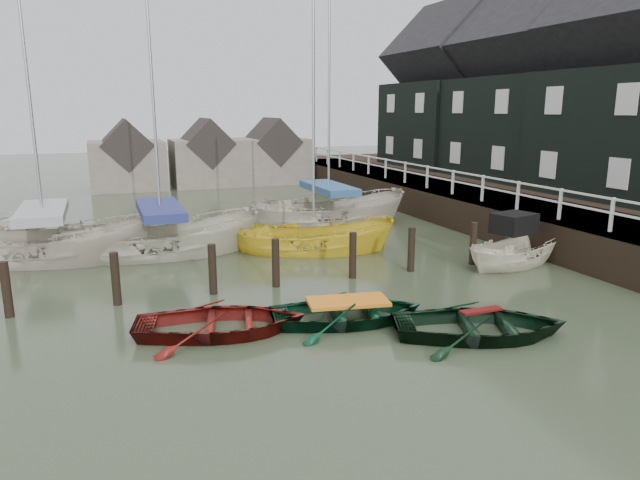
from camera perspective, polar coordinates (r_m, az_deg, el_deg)
name	(u,v)px	position (r m, az deg, el deg)	size (l,w,h in m)	color
ground	(358,316)	(14.19, 3.84, -7.56)	(120.00, 120.00, 0.00)	#2F3823
pier	(454,203)	(27.06, 13.22, 3.58)	(3.04, 32.00, 2.70)	black
land_strip	(547,211)	(30.60, 21.76, 2.71)	(14.00, 38.00, 1.50)	black
quay_houses	(579,93)	(29.23, 24.52, 13.25)	(6.52, 28.14, 10.01)	black
mooring_pilings	(279,269)	(16.32, -4.15, -2.95)	(13.72, 0.22, 1.80)	black
far_sheds	(204,157)	(38.70, -11.52, 8.12)	(14.00, 4.08, 4.39)	#665B51
rowboat_red	(222,333)	(13.32, -9.80, -9.14)	(2.75, 3.85, 0.80)	#5C110D
rowboat_green	(348,322)	(13.80, 2.77, -8.15)	(2.63, 3.68, 0.76)	black
rowboat_dkgreen	(479,336)	(13.45, 15.64, -9.22)	(2.78, 3.90, 0.81)	black
motorboat	(515,261)	(19.73, 18.91, -2.02)	(4.36, 2.48, 2.45)	beige
sailboat_a	(47,259)	(21.23, -25.59, -1.69)	(7.67, 4.83, 11.61)	beige
sailboat_b	(163,252)	(20.72, -15.45, -1.20)	(7.05, 3.07, 12.75)	beige
sailboat_c	(314,250)	(20.46, -0.63, -1.04)	(6.16, 4.00, 10.57)	gold
sailboat_d	(329,222)	(25.22, 0.87, 1.77)	(7.29, 3.69, 13.45)	#BEB3A2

